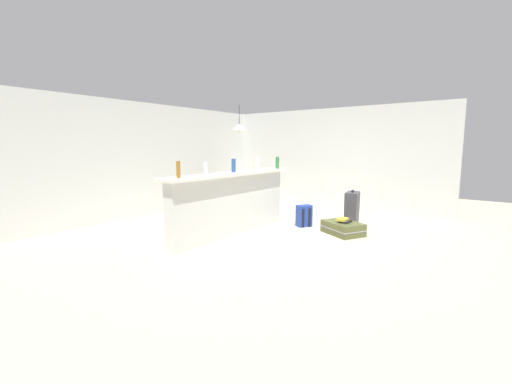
% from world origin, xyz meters
% --- Properties ---
extents(ground_plane, '(13.00, 13.00, 0.05)m').
position_xyz_m(ground_plane, '(0.00, 0.00, -0.03)').
color(ground_plane, beige).
extents(wall_back, '(6.60, 0.10, 2.50)m').
position_xyz_m(wall_back, '(0.00, 3.05, 1.25)').
color(wall_back, silver).
rests_on(wall_back, ground_plane).
extents(wall_right, '(0.10, 6.00, 2.50)m').
position_xyz_m(wall_right, '(3.05, 0.30, 1.25)').
color(wall_right, silver).
rests_on(wall_right, ground_plane).
extents(partition_half_wall, '(2.80, 0.20, 1.05)m').
position_xyz_m(partition_half_wall, '(-0.59, 0.38, 0.53)').
color(partition_half_wall, silver).
rests_on(partition_half_wall, ground_plane).
extents(bar_countertop, '(2.96, 0.40, 0.05)m').
position_xyz_m(bar_countertop, '(-0.59, 0.38, 1.08)').
color(bar_countertop, white).
rests_on(bar_countertop, partition_half_wall).
extents(bottle_amber, '(0.06, 0.06, 0.24)m').
position_xyz_m(bottle_amber, '(-1.83, 0.31, 1.22)').
color(bottle_amber, '#9E661E').
rests_on(bottle_amber, bar_countertop).
extents(bottle_clear, '(0.07, 0.07, 0.21)m').
position_xyz_m(bottle_clear, '(-1.20, 0.40, 1.21)').
color(bottle_clear, silver).
rests_on(bottle_clear, bar_countertop).
extents(bottle_blue, '(0.07, 0.07, 0.24)m').
position_xyz_m(bottle_blue, '(-0.55, 0.37, 1.22)').
color(bottle_blue, '#284C89').
rests_on(bottle_blue, bar_countertop).
extents(bottle_white, '(0.07, 0.07, 0.27)m').
position_xyz_m(bottle_white, '(0.06, 0.30, 1.24)').
color(bottle_white, silver).
rests_on(bottle_white, bar_countertop).
extents(bottle_green, '(0.07, 0.07, 0.24)m').
position_xyz_m(bottle_green, '(0.71, 0.28, 1.22)').
color(bottle_green, '#2D6B38').
rests_on(bottle_green, bar_countertop).
extents(dining_table, '(1.10, 0.80, 0.74)m').
position_xyz_m(dining_table, '(1.22, 1.69, 0.65)').
color(dining_table, brown).
rests_on(dining_table, ground_plane).
extents(dining_chair_near_partition, '(0.44, 0.44, 0.93)m').
position_xyz_m(dining_chair_near_partition, '(1.20, 1.17, 0.52)').
color(dining_chair_near_partition, '#4C331E').
rests_on(dining_chair_near_partition, ground_plane).
extents(dining_chair_far_side, '(0.41, 0.41, 0.93)m').
position_xyz_m(dining_chair_far_side, '(1.28, 2.17, 0.52)').
color(dining_chair_far_side, '#4C331E').
rests_on(dining_chair_far_side, ground_plane).
extents(pendant_lamp, '(0.34, 0.34, 0.62)m').
position_xyz_m(pendant_lamp, '(1.12, 1.61, 1.99)').
color(pendant_lamp, black).
extents(suitcase_flat_olive, '(0.76, 0.89, 0.22)m').
position_xyz_m(suitcase_flat_olive, '(0.59, -1.19, 0.11)').
color(suitcase_flat_olive, '#51562D').
rests_on(suitcase_flat_olive, ground_plane).
extents(suitcase_upright_charcoal, '(0.48, 0.32, 0.67)m').
position_xyz_m(suitcase_upright_charcoal, '(1.56, -0.99, 0.33)').
color(suitcase_upright_charcoal, '#38383D').
rests_on(suitcase_upright_charcoal, ground_plane).
extents(backpack_blue, '(0.34, 0.33, 0.42)m').
position_xyz_m(backpack_blue, '(0.70, -0.35, 0.20)').
color(backpack_blue, '#233D93').
rests_on(backpack_blue, ground_plane).
extents(book_stack, '(0.24, 0.22, 0.07)m').
position_xyz_m(book_stack, '(0.57, -1.21, 0.26)').
color(book_stack, black).
rests_on(book_stack, suitcase_flat_olive).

